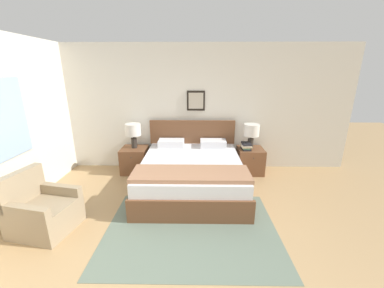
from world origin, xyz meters
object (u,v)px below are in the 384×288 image
(armchair, at_px, (42,211))
(table_lamp_near_window, at_px, (133,131))
(bed, at_px, (192,173))
(table_lamp_by_door, at_px, (251,131))
(nightstand_by_door, at_px, (250,160))
(nightstand_near_window, at_px, (135,160))

(armchair, distance_m, table_lamp_near_window, 2.19)
(bed, bearing_deg, table_lamp_by_door, 33.10)
(bed, relative_size, armchair, 2.44)
(armchair, distance_m, table_lamp_by_door, 3.79)
(bed, relative_size, nightstand_by_door, 3.81)
(armchair, height_order, nightstand_near_window, armchair)
(armchair, bearing_deg, nightstand_by_door, 132.56)
(nightstand_near_window, xyz_separation_m, nightstand_by_door, (2.43, 0.00, 0.00))
(table_lamp_by_door, bearing_deg, armchair, -148.62)
(nightstand_near_window, distance_m, table_lamp_near_window, 0.62)
(table_lamp_near_window, bearing_deg, armchair, -111.82)
(bed, relative_size, nightstand_near_window, 3.81)
(bed, distance_m, armchair, 2.31)
(armchair, xyz_separation_m, nightstand_near_window, (0.77, 1.92, -0.01))
(nightstand_near_window, relative_size, nightstand_by_door, 1.00)
(bed, distance_m, table_lamp_near_window, 1.55)
(bed, bearing_deg, table_lamp_near_window, 147.00)
(nightstand_by_door, relative_size, table_lamp_by_door, 1.06)
(nightstand_near_window, bearing_deg, table_lamp_near_window, 77.14)
(nightstand_near_window, xyz_separation_m, table_lamp_by_door, (2.42, 0.03, 0.62))
(armchair, bearing_deg, nightstand_near_window, 169.69)
(nightstand_near_window, bearing_deg, nightstand_by_door, 0.00)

